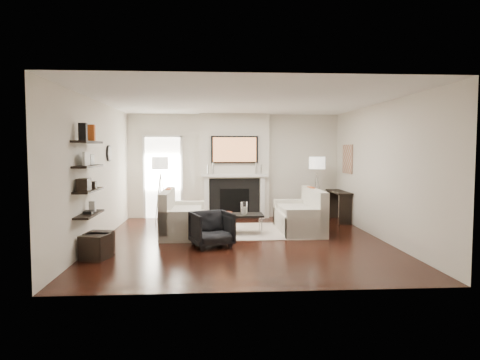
{
  "coord_description": "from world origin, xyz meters",
  "views": [
    {
      "loc": [
        -0.58,
        -8.2,
        1.77
      ],
      "look_at": [
        0.0,
        0.6,
        1.15
      ],
      "focal_mm": 32.0,
      "sensor_mm": 36.0,
      "label": 1
    }
  ],
  "objects": [
    {
      "name": "candlestick_l_short",
      "position": [
        -0.68,
        2.7,
        1.27
      ],
      "size": [
        0.04,
        0.04,
        0.24
      ],
      "primitive_type": "cylinder",
      "color": "silver",
      "rests_on": "mantel_shelf"
    },
    {
      "name": "tv_screen",
      "position": [
        0.0,
        2.68,
        1.78
      ],
      "size": [
        1.1,
        0.0,
        0.62
      ],
      "primitive_type": "cube",
      "color": "#BF723F",
      "rests_on": "tv_body"
    },
    {
      "name": "coffee_table",
      "position": [
        -0.06,
        0.72,
        0.4
      ],
      "size": [
        1.1,
        0.55,
        0.04
      ],
      "primitive_type": "cube",
      "color": "black",
      "rests_on": "floor"
    },
    {
      "name": "lamp_left_post",
      "position": [
        -1.85,
        2.39,
        0.6
      ],
      "size": [
        0.02,
        0.02,
        1.2
      ],
      "primitive_type": "cylinder",
      "color": "silver",
      "rests_on": "floor"
    },
    {
      "name": "door_trim_top",
      "position": [
        -1.85,
        2.96,
        2.13
      ],
      "size": [
        1.02,
        0.06,
        0.06
      ],
      "primitive_type": "cube",
      "color": "white",
      "rests_on": "wall_back"
    },
    {
      "name": "loveseat_right_back",
      "position": [
        1.64,
        0.92,
        0.53
      ],
      "size": [
        0.18,
        1.8,
        0.8
      ],
      "primitive_type": "cube",
      "color": "beige",
      "rests_on": "floor"
    },
    {
      "name": "decor_books",
      "position": [
        -2.62,
        -1.04,
        0.74
      ],
      "size": [
        0.14,
        0.2,
        0.05
      ],
      "primitive_type": "cube",
      "color": "black",
      "rests_on": "shelf_bottom"
    },
    {
      "name": "fireplace_surround",
      "position": [
        0.0,
        2.74,
        0.52
      ],
      "size": [
        1.3,
        0.02,
        1.04
      ],
      "primitive_type": "cube",
      "color": "black",
      "rests_on": "floor"
    },
    {
      "name": "hallway_panel",
      "position": [
        -1.85,
        2.98,
        1.05
      ],
      "size": [
        0.9,
        0.02,
        2.1
      ],
      "primitive_type": "cube",
      "color": "white",
      "rests_on": "floor"
    },
    {
      "name": "decor_magfile_b",
      "position": [
        -2.62,
        -0.78,
        2.06
      ],
      "size": [
        0.12,
        0.1,
        0.28
      ],
      "primitive_type": "cube",
      "color": "#AA4414",
      "rests_on": "shelf_top"
    },
    {
      "name": "wall_art",
      "position": [
        2.73,
        2.05,
        1.55
      ],
      "size": [
        0.03,
        0.7,
        0.7
      ],
      "primitive_type": "cube",
      "color": "#9C6D4E",
      "rests_on": "wall_right"
    },
    {
      "name": "loveseat_left_back",
      "position": [
        -1.52,
        0.79,
        0.53
      ],
      "size": [
        0.18,
        1.8,
        0.8
      ],
      "primitive_type": "cube",
      "color": "beige",
      "rests_on": "floor"
    },
    {
      "name": "rug",
      "position": [
        0.16,
        1.0,
        0.01
      ],
      "size": [
        2.6,
        2.0,
        0.01
      ],
      "primitive_type": "cube",
      "color": "#B9A798",
      "rests_on": "floor"
    },
    {
      "name": "hurricane_candle",
      "position": [
        0.09,
        0.72,
        0.49
      ],
      "size": [
        0.1,
        0.1,
        0.15
      ],
      "primitive_type": "cylinder",
      "color": "white",
      "rests_on": "coffee_table"
    },
    {
      "name": "lamp_left_leg_a",
      "position": [
        -1.74,
        2.39,
        0.6
      ],
      "size": [
        0.25,
        0.02,
        1.23
      ],
      "primitive_type": "cylinder",
      "rotation": [
        0.18,
        0.0,
        4.71
      ],
      "color": "silver",
      "rests_on": "floor"
    },
    {
      "name": "loveseat_right_base",
      "position": [
        1.3,
        0.92,
        0.21
      ],
      "size": [
        0.85,
        1.8,
        0.42
      ],
      "primitive_type": "cube",
      "color": "beige",
      "rests_on": "floor"
    },
    {
      "name": "pillow_right_orange",
      "position": [
        1.64,
        1.22,
        0.73
      ],
      "size": [
        0.1,
        0.42,
        0.42
      ],
      "primitive_type": "cube",
      "color": "#AA4414",
      "rests_on": "loveseat_right_cushion"
    },
    {
      "name": "ottoman_far",
      "position": [
        -2.47,
        -1.22,
        0.2
      ],
      "size": [
        0.49,
        0.49,
        0.4
      ],
      "primitive_type": "cube",
      "rotation": [
        0.0,
        0.0,
        -0.27
      ],
      "color": "black",
      "rests_on": "floor"
    },
    {
      "name": "door_trim_l",
      "position": [
        -2.33,
        2.96,
        1.05
      ],
      "size": [
        0.06,
        0.06,
        2.16
      ],
      "primitive_type": "cube",
      "color": "white",
      "rests_on": "floor"
    },
    {
      "name": "mantel_pilaster_r",
      "position": [
        0.72,
        2.71,
        0.55
      ],
      "size": [
        0.12,
        0.08,
        1.1
      ],
      "primitive_type": "cube",
      "color": "white",
      "rests_on": "floor"
    },
    {
      "name": "pillow_left_charcoal",
      "position": [
        -1.52,
        0.49,
        0.72
      ],
      "size": [
        0.1,
        0.4,
        0.4
      ],
      "primitive_type": "cube",
      "color": "black",
      "rests_on": "loveseat_left_cushion"
    },
    {
      "name": "decor_box_tall",
      "position": [
        -2.62,
        -0.8,
        0.81
      ],
      "size": [
        0.1,
        0.1,
        0.18
      ],
      "primitive_type": "cube",
      "color": "white",
      "rests_on": "shelf_bottom"
    },
    {
      "name": "candlestick_r_tall",
      "position": [
        0.55,
        2.7,
        1.3
      ],
      "size": [
        0.04,
        0.04,
        0.3
      ],
      "primitive_type": "cylinder",
      "color": "silver",
      "rests_on": "mantel_shelf"
    },
    {
      "name": "lamp_right_post",
      "position": [
        2.05,
        2.34,
        0.6
      ],
      "size": [
        0.02,
        0.02,
        1.2
      ],
      "primitive_type": "cylinder",
      "color": "silver",
      "rests_on": "floor"
    },
    {
      "name": "room_envelope",
      "position": [
        0.0,
        0.0,
        1.35
      ],
      "size": [
        6.0,
        6.0,
        6.0
      ],
      "color": "black",
      "rests_on": "ground"
    },
    {
      "name": "chimney_breast",
      "position": [
        0.0,
        2.88,
        1.35
      ],
      "size": [
        1.8,
        0.25,
        2.7
      ],
      "primitive_type": "cube",
      "color": "silver",
      "rests_on": "floor"
    },
    {
      "name": "loveseat_left_arm_s",
      "position": [
        -1.19,
        1.6,
        0.3
      ],
      "size": [
        0.85,
        0.18,
        0.6
      ],
      "primitive_type": "cube",
      "color": "beige",
      "rests_on": "floor"
    },
    {
      "name": "clock_face",
      "position": [
        -2.71,
        0.9,
        1.7
      ],
      "size": [
        0.01,
        0.29,
        0.29
      ],
      "primitive_type": "cylinder",
      "rotation": [
        0.0,
        1.57,
        0.0
      ],
      "color": "white",
      "rests_on": "clock_rim"
    },
    {
      "name": "lamp_left_shade",
      "position": [
        -1.85,
        2.39,
        1.45
      ],
      "size": [
        0.4,
        0.4,
        0.3
      ],
      "primitive_type": "cylinder",
      "color": "white",
      "rests_on": "lamp_left_post"
    },
    {
      "name": "decor_box_small",
      "position": [
        -2.62,
        -0.82,
        1.18
      ],
      "size": [
        0.15,
        0.12,
        0.12
      ],
      "primitive_type": "cube",
      "color": "black",
      "rests_on": "shelf_lower"
    },
    {
      "name": "lamp_left_leg_b",
      "position": [
        -1.91,
        2.49,
        0.6
      ],
      "size": [
        0.14,
        0.22,
        1.23
      ],
      "primitive_type": "cylinder",
      "rotation": [
        0.18,
        0.0,
        0.52
      ],
      "color": "silver",
      "rests_on": "floor"
    },
    {
      "name": "ottoman_near",
      "position": [
        -2.47,
        -0.99,
        0.2
      ],
      "size": [
        0.45,
        0.45,
        0.4
      ],
      "primitive_type": "cube",
      "rotation": [
        0.0,
        0.0,
        -0.13
      ],
      "color": "black",
      "rests_on": "floor"
    },
    {
      "name": "pillow_left_orange",
      "position": [
        -1.52,
        1.09,
        0.73
      ],
      "size": [
        0.1,
        0.42,
        0.42
      ],
      "primitive_type": "cube",
      "color": "#AA4414",
      "rests_on": "loveseat_left_cushion"
    },
    {
      "name": "mantel_shelf",
      "position": [
        0.0,
        2.69,
        1.12
      ],
      "size": [
        1.7,
        0.18,
        0.07
      ],
      "primitive_type": "cube",
      "color": "white",
      "rests_on": "chimney_breast"
    },
    {
      "name": "pillow_right_charcoal",
      "position": [
        1.64,
        0.62,
        0.72
      ],
      "size": [
        0.1,
        0.4,
        0.4
      ],
      "primitive_type": "cube",
      "color": "black",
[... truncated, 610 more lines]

